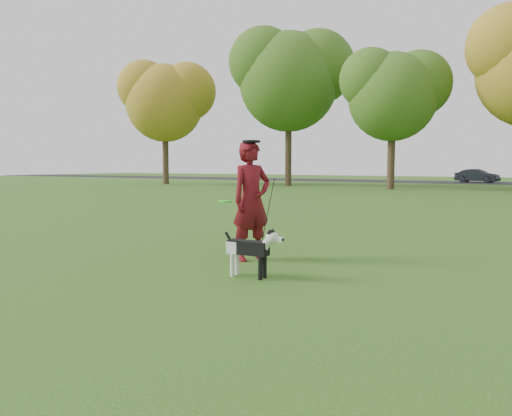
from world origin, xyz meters
The scene contains 7 objects.
ground centered at (0.00, 0.00, 0.00)m, with size 120.00×120.00×0.00m, color #285116.
road centered at (0.00, 40.00, 0.01)m, with size 120.00×7.00×0.02m, color black.
man centered at (-0.26, 0.58, 1.03)m, with size 0.75×0.49×2.06m, color #580C16.
dog centered at (0.43, -0.61, 0.46)m, with size 0.99×0.20×0.75m.
car_mid centered at (-0.14, 40.00, 0.60)m, with size 1.24×3.54×1.17m, color black.
man_held_items centered at (0.39, -0.04, 0.98)m, with size 1.41×1.35×1.56m.
tree_row centered at (-1.43, 26.07, 7.41)m, with size 51.74×8.86×12.01m.
Camera 1 is at (3.95, -6.89, 1.68)m, focal length 35.00 mm.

